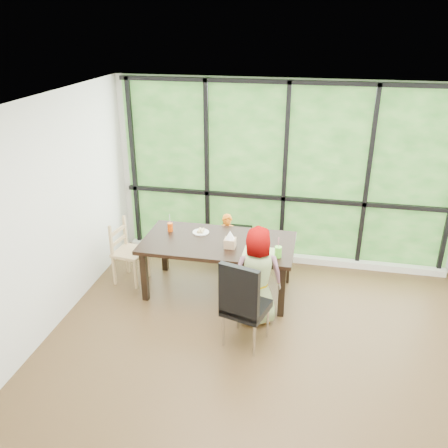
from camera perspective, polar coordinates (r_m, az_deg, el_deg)
The scene contains 22 objects.
ground at distance 5.55m, azimuth 4.55°, elevation -14.71°, with size 5.00×5.00×0.00m, color black.
back_wall at distance 6.91m, azimuth 7.39°, elevation 5.98°, with size 5.00×5.00×0.00m, color silver.
foliage_backdrop at distance 6.89m, azimuth 7.37°, elevation 5.93°, with size 4.80×0.02×2.65m, color #204919.
window_mullions at distance 6.85m, azimuth 7.34°, elevation 5.83°, with size 4.80×0.06×2.65m, color black, non-canonical shape.
window_sill at distance 7.33m, azimuth 6.79°, elevation -3.97°, with size 4.80×0.12×0.10m, color silver.
dining_table at distance 6.35m, azimuth -0.70°, elevation -5.14°, with size 1.99×1.02×0.75m, color black.
chair_window_leather at distance 7.14m, azimuth 1.48°, elevation -0.18°, with size 0.46×0.46×1.08m, color black.
chair_interior_leather at distance 5.32m, azimuth 2.72°, elevation -9.39°, with size 0.46×0.46×1.08m, color black.
chair_end_beech at distance 6.68m, azimuth -11.29°, elevation -3.35°, with size 0.42×0.40×0.90m, color tan.
child_toddler at distance 6.85m, azimuth 0.40°, elevation -2.25°, with size 0.32×0.21×0.87m, color #D55F0D.
child_older at distance 5.64m, azimuth 3.89°, elevation -6.29°, with size 0.61×0.40×1.25m, color slate.
placemat at distance 5.90m, azimuth 4.35°, elevation -3.42°, with size 0.41×0.30×0.01m, color tan.
plate_far at distance 6.42m, azimuth -2.83°, elevation -1.00°, with size 0.22×0.22×0.01m, color white.
plate_near at distance 5.86m, azimuth 4.25°, elevation -3.61°, with size 0.21×0.21×0.01m, color white.
orange_cup at distance 6.48m, azimuth -6.53°, elevation -0.37°, with size 0.07×0.07×0.12m, color #E24706.
green_cup at distance 5.79m, azimuth 6.58°, elevation -3.38°, with size 0.09×0.09×0.14m, color #5FCB36.
tissue_box at distance 5.99m, azimuth 0.74°, elevation -2.31°, with size 0.14×0.14×0.12m, color tan.
crepe_rolls_far at distance 6.40m, azimuth -2.83°, elevation -0.79°, with size 0.10×0.12×0.04m, color tan, non-canonical shape.
crepe_rolls_near at distance 5.85m, azimuth 4.26°, elevation -3.40°, with size 0.15×0.12×0.04m, color tan, non-canonical shape.
straw_white at distance 6.44m, azimuth -6.57°, elevation 0.43°, with size 0.01×0.01×0.20m, color white.
straw_pink at distance 5.74m, azimuth 6.63°, elevation -2.41°, with size 0.01×0.01×0.20m, color pink.
tissue at distance 5.94m, azimuth 0.74°, elevation -1.32°, with size 0.12×0.12×0.11m, color white.
Camera 1 is at (0.46, -4.31, 3.47)m, focal length 37.75 mm.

